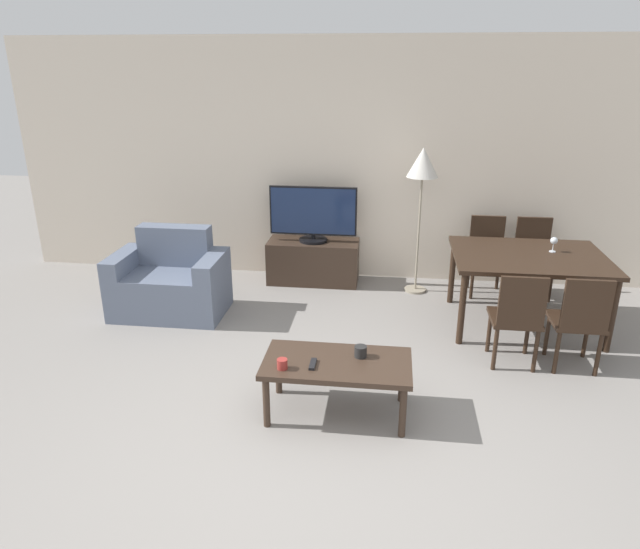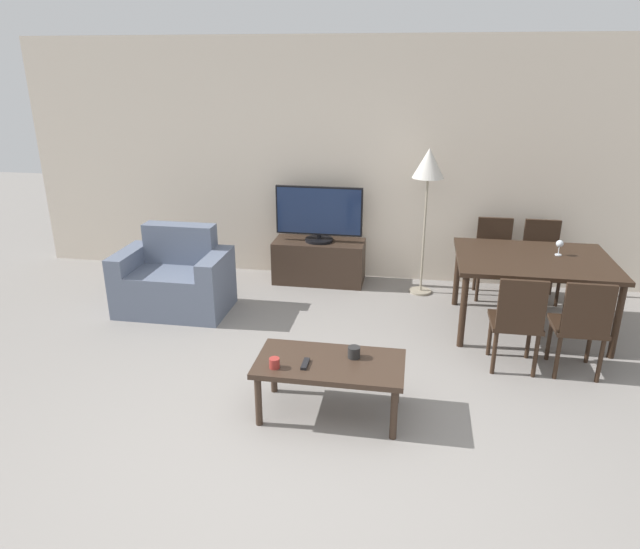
{
  "view_description": "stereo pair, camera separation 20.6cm",
  "coord_description": "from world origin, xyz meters",
  "px_view_note": "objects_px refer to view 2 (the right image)",
  "views": [
    {
      "loc": [
        0.53,
        -2.94,
        2.42
      ],
      "look_at": [
        -0.06,
        1.76,
        0.65
      ],
      "focal_mm": 32.0,
      "sensor_mm": 36.0,
      "label": 1
    },
    {
      "loc": [
        0.73,
        -2.91,
        2.42
      ],
      "look_at": [
        -0.06,
        1.76,
        0.65
      ],
      "focal_mm": 32.0,
      "sensor_mm": 36.0,
      "label": 2
    }
  ],
  "objects_px": {
    "dining_chair_far_left": "(494,254)",
    "wine_glass_left": "(560,245)",
    "dining_chair_far": "(541,256)",
    "cup_white_near": "(354,352)",
    "dining_chair_near": "(517,319)",
    "remote_primary": "(305,364)",
    "tv": "(319,214)",
    "armchair": "(175,281)",
    "dining_chair_near_right": "(581,323)",
    "cup_colored_far": "(274,363)",
    "coffee_table": "(330,368)",
    "floor_lamp": "(428,170)",
    "tv_stand": "(319,261)",
    "dining_table": "(533,265)"
  },
  "relations": [
    {
      "from": "tv_stand",
      "to": "coffee_table",
      "type": "distance_m",
      "value": 2.69
    },
    {
      "from": "dining_table",
      "to": "wine_glass_left",
      "type": "bearing_deg",
      "value": 25.63
    },
    {
      "from": "tv_stand",
      "to": "dining_table",
      "type": "relative_size",
      "value": 0.74
    },
    {
      "from": "armchair",
      "to": "wine_glass_left",
      "type": "height_order",
      "value": "wine_glass_left"
    },
    {
      "from": "dining_chair_far",
      "to": "dining_table",
      "type": "bearing_deg",
      "value": -106.16
    },
    {
      "from": "armchair",
      "to": "tv",
      "type": "distance_m",
      "value": 1.75
    },
    {
      "from": "tv",
      "to": "floor_lamp",
      "type": "distance_m",
      "value": 1.31
    },
    {
      "from": "armchair",
      "to": "dining_table",
      "type": "height_order",
      "value": "armchair"
    },
    {
      "from": "remote_primary",
      "to": "cup_colored_far",
      "type": "xyz_separation_m",
      "value": [
        -0.2,
        -0.07,
        0.03
      ]
    },
    {
      "from": "dining_chair_far",
      "to": "dining_chair_near_right",
      "type": "relative_size",
      "value": 1.0
    },
    {
      "from": "cup_colored_far",
      "to": "dining_chair_far",
      "type": "bearing_deg",
      "value": 50.32
    },
    {
      "from": "tv",
      "to": "remote_primary",
      "type": "distance_m",
      "value": 2.76
    },
    {
      "from": "armchair",
      "to": "tv",
      "type": "bearing_deg",
      "value": 38.0
    },
    {
      "from": "dining_chair_near",
      "to": "dining_chair_far_left",
      "type": "bearing_deg",
      "value": 90.0
    },
    {
      "from": "floor_lamp",
      "to": "cup_white_near",
      "type": "height_order",
      "value": "floor_lamp"
    },
    {
      "from": "cup_white_near",
      "to": "dining_chair_near",
      "type": "bearing_deg",
      "value": 32.48
    },
    {
      "from": "dining_chair_far_left",
      "to": "floor_lamp",
      "type": "xyz_separation_m",
      "value": [
        -0.76,
        -0.08,
        0.9
      ]
    },
    {
      "from": "tv_stand",
      "to": "dining_chair_near_right",
      "type": "distance_m",
      "value": 3.0
    },
    {
      "from": "tv_stand",
      "to": "tv",
      "type": "distance_m",
      "value": 0.56
    },
    {
      "from": "dining_chair_far_left",
      "to": "cup_white_near",
      "type": "distance_m",
      "value": 2.78
    },
    {
      "from": "tv",
      "to": "dining_chair_near_right",
      "type": "xyz_separation_m",
      "value": [
        2.42,
        -1.75,
        -0.34
      ]
    },
    {
      "from": "dining_chair_far",
      "to": "dining_chair_near",
      "type": "bearing_deg",
      "value": -106.16
    },
    {
      "from": "dining_chair_far_left",
      "to": "wine_glass_left",
      "type": "distance_m",
      "value": 0.95
    },
    {
      "from": "dining_chair_far",
      "to": "cup_white_near",
      "type": "bearing_deg",
      "value": -124.88
    },
    {
      "from": "tv",
      "to": "cup_colored_far",
      "type": "bearing_deg",
      "value": -86.6
    },
    {
      "from": "tv_stand",
      "to": "dining_chair_far_left",
      "type": "distance_m",
      "value": 1.95
    },
    {
      "from": "armchair",
      "to": "dining_chair_near_right",
      "type": "height_order",
      "value": "armchair"
    },
    {
      "from": "tv_stand",
      "to": "tv",
      "type": "xyz_separation_m",
      "value": [
        0.0,
        -0.0,
        0.56
      ]
    },
    {
      "from": "dining_chair_far",
      "to": "remote_primary",
      "type": "distance_m",
      "value": 3.35
    },
    {
      "from": "dining_chair_far_left",
      "to": "armchair",
      "type": "bearing_deg",
      "value": -163.35
    },
    {
      "from": "dining_chair_far",
      "to": "remote_primary",
      "type": "relative_size",
      "value": 5.62
    },
    {
      "from": "dining_chair_near",
      "to": "coffee_table",
      "type": "bearing_deg",
      "value": -148.01
    },
    {
      "from": "dining_chair_near_right",
      "to": "dining_chair_far_left",
      "type": "relative_size",
      "value": 1.0
    },
    {
      "from": "armchair",
      "to": "dining_table",
      "type": "bearing_deg",
      "value": 2.07
    },
    {
      "from": "armchair",
      "to": "cup_colored_far",
      "type": "distance_m",
      "value": 2.3
    },
    {
      "from": "armchair",
      "to": "wine_glass_left",
      "type": "bearing_deg",
      "value": 3.64
    },
    {
      "from": "floor_lamp",
      "to": "cup_white_near",
      "type": "distance_m",
      "value": 2.61
    },
    {
      "from": "tv_stand",
      "to": "dining_chair_near",
      "type": "bearing_deg",
      "value": -42.26
    },
    {
      "from": "tv",
      "to": "armchair",
      "type": "bearing_deg",
      "value": -142.0
    },
    {
      "from": "cup_colored_far",
      "to": "coffee_table",
      "type": "bearing_deg",
      "value": 22.61
    },
    {
      "from": "dining_chair_far",
      "to": "cup_colored_far",
      "type": "relative_size",
      "value": 11.52
    },
    {
      "from": "cup_colored_far",
      "to": "wine_glass_left",
      "type": "height_order",
      "value": "wine_glass_left"
    },
    {
      "from": "wine_glass_left",
      "to": "cup_colored_far",
      "type": "bearing_deg",
      "value": -138.49
    },
    {
      "from": "dining_table",
      "to": "floor_lamp",
      "type": "distance_m",
      "value": 1.45
    },
    {
      "from": "tv_stand",
      "to": "dining_chair_far_left",
      "type": "bearing_deg",
      "value": -1.84
    },
    {
      "from": "remote_primary",
      "to": "wine_glass_left",
      "type": "height_order",
      "value": "wine_glass_left"
    },
    {
      "from": "remote_primary",
      "to": "cup_white_near",
      "type": "xyz_separation_m",
      "value": [
        0.32,
        0.17,
        0.03
      ]
    },
    {
      "from": "tv",
      "to": "coffee_table",
      "type": "relative_size",
      "value": 0.93
    },
    {
      "from": "armchair",
      "to": "remote_primary",
      "type": "bearing_deg",
      "value": -44.77
    },
    {
      "from": "tv",
      "to": "tv_stand",
      "type": "bearing_deg",
      "value": 90.0
    }
  ]
}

